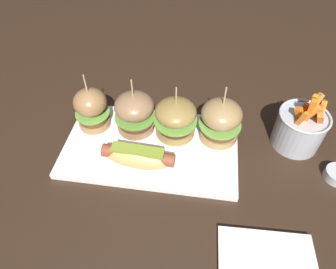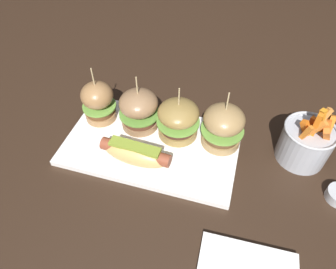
{
  "view_description": "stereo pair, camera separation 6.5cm",
  "coord_description": "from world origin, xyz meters",
  "px_view_note": "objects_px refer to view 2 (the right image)",
  "views": [
    {
      "loc": [
        0.1,
        -0.45,
        0.55
      ],
      "look_at": [
        0.04,
        0.0,
        0.05
      ],
      "focal_mm": 32.0,
      "sensor_mm": 36.0,
      "label": 1
    },
    {
      "loc": [
        0.17,
        -0.44,
        0.55
      ],
      "look_at": [
        0.04,
        0.0,
        0.05
      ],
      "focal_mm": 32.0,
      "sensor_mm": 36.0,
      "label": 2
    }
  ],
  "objects_px": {
    "slider_center_right": "(178,119)",
    "slider_far_right": "(223,126)",
    "fries_bucket": "(306,142)",
    "hot_dog": "(135,153)",
    "slider_far_left": "(98,101)",
    "slider_center_left": "(139,109)",
    "platter_main": "(152,144)"
  },
  "relations": [
    {
      "from": "fries_bucket",
      "to": "slider_far_right",
      "type": "bearing_deg",
      "value": -174.52
    },
    {
      "from": "platter_main",
      "to": "slider_center_right",
      "type": "relative_size",
      "value": 2.94
    },
    {
      "from": "platter_main",
      "to": "fries_bucket",
      "type": "height_order",
      "value": "fries_bucket"
    },
    {
      "from": "slider_center_right",
      "to": "slider_far_right",
      "type": "bearing_deg",
      "value": 0.82
    },
    {
      "from": "platter_main",
      "to": "hot_dog",
      "type": "xyz_separation_m",
      "value": [
        -0.02,
        -0.06,
        0.03
      ]
    },
    {
      "from": "hot_dog",
      "to": "slider_center_right",
      "type": "height_order",
      "value": "slider_center_right"
    },
    {
      "from": "hot_dog",
      "to": "slider_center_left",
      "type": "relative_size",
      "value": 1.11
    },
    {
      "from": "platter_main",
      "to": "slider_far_right",
      "type": "xyz_separation_m",
      "value": [
        0.15,
        0.05,
        0.06
      ]
    },
    {
      "from": "slider_center_left",
      "to": "slider_far_right",
      "type": "height_order",
      "value": "slider_far_right"
    },
    {
      "from": "platter_main",
      "to": "slider_center_left",
      "type": "relative_size",
      "value": 2.79
    },
    {
      "from": "hot_dog",
      "to": "slider_center_left",
      "type": "distance_m",
      "value": 0.12
    },
    {
      "from": "platter_main",
      "to": "slider_center_right",
      "type": "xyz_separation_m",
      "value": [
        0.05,
        0.05,
        0.05
      ]
    },
    {
      "from": "platter_main",
      "to": "hot_dog",
      "type": "bearing_deg",
      "value": -104.48
    },
    {
      "from": "slider_center_left",
      "to": "slider_far_right",
      "type": "relative_size",
      "value": 0.98
    },
    {
      "from": "slider_center_left",
      "to": "fries_bucket",
      "type": "bearing_deg",
      "value": 2.47
    },
    {
      "from": "platter_main",
      "to": "hot_dog",
      "type": "height_order",
      "value": "hot_dog"
    },
    {
      "from": "slider_far_left",
      "to": "slider_far_right",
      "type": "relative_size",
      "value": 1.0
    },
    {
      "from": "hot_dog",
      "to": "fries_bucket",
      "type": "bearing_deg",
      "value": 19.76
    },
    {
      "from": "slider_center_right",
      "to": "platter_main",
      "type": "bearing_deg",
      "value": -137.4
    },
    {
      "from": "slider_center_left",
      "to": "fries_bucket",
      "type": "xyz_separation_m",
      "value": [
        0.38,
        0.02,
        -0.02
      ]
    },
    {
      "from": "slider_center_right",
      "to": "fries_bucket",
      "type": "height_order",
      "value": "slider_center_right"
    },
    {
      "from": "platter_main",
      "to": "slider_far_left",
      "type": "distance_m",
      "value": 0.17
    },
    {
      "from": "slider_far_left",
      "to": "slider_far_right",
      "type": "height_order",
      "value": "same"
    },
    {
      "from": "slider_far_left",
      "to": "slider_far_right",
      "type": "xyz_separation_m",
      "value": [
        0.3,
        0.0,
        -0.0
      ]
    },
    {
      "from": "platter_main",
      "to": "fries_bucket",
      "type": "distance_m",
      "value": 0.35
    },
    {
      "from": "fries_bucket",
      "to": "slider_center_right",
      "type": "bearing_deg",
      "value": -176.19
    },
    {
      "from": "hot_dog",
      "to": "slider_far_right",
      "type": "height_order",
      "value": "slider_far_right"
    },
    {
      "from": "hot_dog",
      "to": "slider_far_left",
      "type": "xyz_separation_m",
      "value": [
        -0.13,
        0.11,
        0.03
      ]
    },
    {
      "from": "slider_far_left",
      "to": "slider_center_left",
      "type": "height_order",
      "value": "slider_far_left"
    },
    {
      "from": "platter_main",
      "to": "fries_bucket",
      "type": "relative_size",
      "value": 2.78
    },
    {
      "from": "slider_center_right",
      "to": "slider_far_right",
      "type": "height_order",
      "value": "slider_far_right"
    },
    {
      "from": "slider_center_left",
      "to": "slider_center_right",
      "type": "relative_size",
      "value": 1.05
    }
  ]
}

